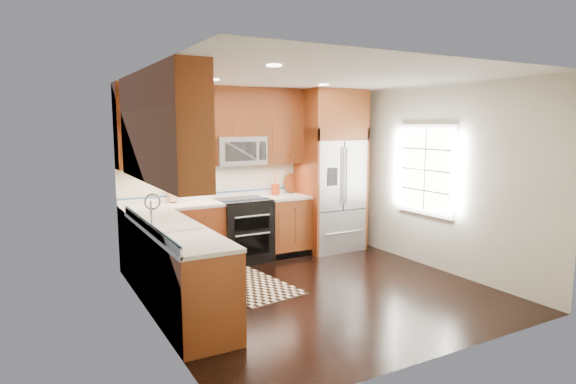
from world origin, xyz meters
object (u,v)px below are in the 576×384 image
range (243,230)px  rug (250,285)px  knife_block (172,194)px  refrigerator (331,171)px  utensil_crock (275,187)px

range → rug: bearing=-110.1°
range → knife_block: bearing=166.4°
rug → knife_block: knife_block is taller
range → rug: 1.26m
range → knife_block: knife_block is taller
refrigerator → rug: bearing=-151.5°
refrigerator → rug: (-1.95, -1.06, -1.30)m
range → utensil_crock: (0.64, 0.17, 0.60)m
rug → knife_block: size_ratio=4.48×
refrigerator → knife_block: size_ratio=8.46×
range → utensil_crock: size_ratio=2.54×
rug → utensil_crock: utensil_crock is taller
knife_block → rug: bearing=-66.1°
rug → utensil_crock: (1.04, 1.27, 1.06)m
utensil_crock → rug: bearing=-129.3°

